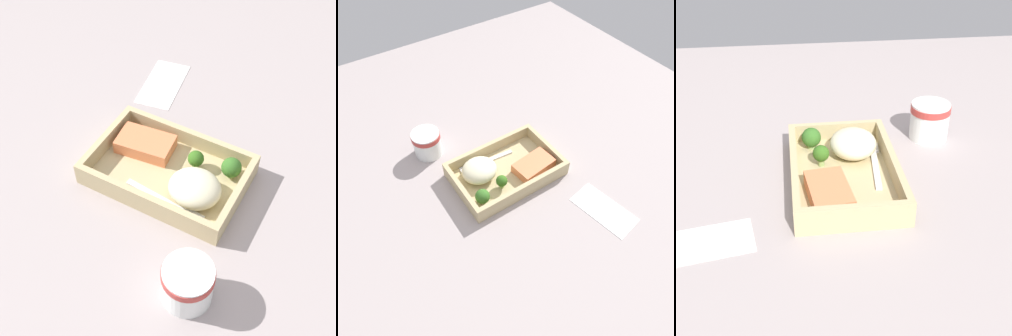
{
  "view_description": "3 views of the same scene",
  "coord_description": "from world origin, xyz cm",
  "views": [
    {
      "loc": [
        26.92,
        -48.89,
        67.83
      ],
      "look_at": [
        0.0,
        0.0,
        2.7
      ],
      "focal_mm": 50.0,
      "sensor_mm": 36.0,
      "label": 1
    },
    {
      "loc": [
        31.77,
        47.5,
        69.7
      ],
      "look_at": [
        0.0,
        0.0,
        2.7
      ],
      "focal_mm": 35.0,
      "sensor_mm": 36.0,
      "label": 2
    },
    {
      "loc": [
        -68.76,
        8.59,
        46.66
      ],
      "look_at": [
        0.0,
        0.0,
        2.7
      ],
      "focal_mm": 50.0,
      "sensor_mm": 36.0,
      "label": 3
    }
  ],
  "objects": [
    {
      "name": "tray_rim",
      "position": [
        0.0,
        0.0,
        2.93
      ],
      "size": [
        28.52,
        18.56,
        3.45
      ],
      "color": "tan",
      "rests_on": "takeout_tray"
    },
    {
      "name": "mashed_potatoes",
      "position": [
        6.75,
        -2.58,
        3.68
      ],
      "size": [
        9.49,
        8.73,
        4.96
      ],
      "primitive_type": "ellipsoid",
      "color": "beige",
      "rests_on": "takeout_tray"
    },
    {
      "name": "broccoli_floret_1",
      "position": [
        3.82,
        3.71,
        3.59
      ],
      "size": [
        3.03,
        3.03,
        4.04
      ],
      "color": "#87A35C",
      "rests_on": "takeout_tray"
    },
    {
      "name": "fork",
      "position": [
        3.54,
        -6.17,
        1.42
      ],
      "size": [
        15.89,
        3.13,
        0.44
      ],
      "color": "silver",
      "rests_on": "takeout_tray"
    },
    {
      "name": "broccoli_floret_2",
      "position": [
        10.37,
        5.04,
        3.46
      ],
      "size": [
        3.75,
        3.75,
        4.21
      ],
      "color": "#7C9858",
      "rests_on": "takeout_tray"
    },
    {
      "name": "takeout_tray",
      "position": [
        0.0,
        0.0,
        0.6
      ],
      "size": [
        28.52,
        18.56,
        1.2
      ],
      "primitive_type": "cube",
      "color": "tan",
      "rests_on": "ground_plane"
    },
    {
      "name": "salmon_fillet",
      "position": [
        -6.79,
        3.34,
        2.55
      ],
      "size": [
        11.37,
        7.72,
        2.71
      ],
      "primitive_type": "cube",
      "rotation": [
        0.0,
        0.0,
        0.12
      ],
      "color": "#E77D4D",
      "rests_on": "takeout_tray"
    },
    {
      "name": "receipt_slip",
      "position": [
        -14.12,
        23.36,
        0.12
      ],
      "size": [
        10.48,
        17.0,
        0.24
      ],
      "primitive_type": "cube",
      "rotation": [
        0.0,
        0.0,
        0.17
      ],
      "color": "white",
      "rests_on": "ground_plane"
    },
    {
      "name": "paper_cup",
      "position": [
        13.96,
        -19.3,
        4.23
      ],
      "size": [
        8.07,
        8.07,
        7.59
      ],
      "color": "white",
      "rests_on": "ground_plane"
    },
    {
      "name": "ground_plane",
      "position": [
        0.0,
        0.0,
        -1.0
      ],
      "size": [
        160.0,
        160.0,
        2.0
      ],
      "primitive_type": "cube",
      "color": "#A19493"
    }
  ]
}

